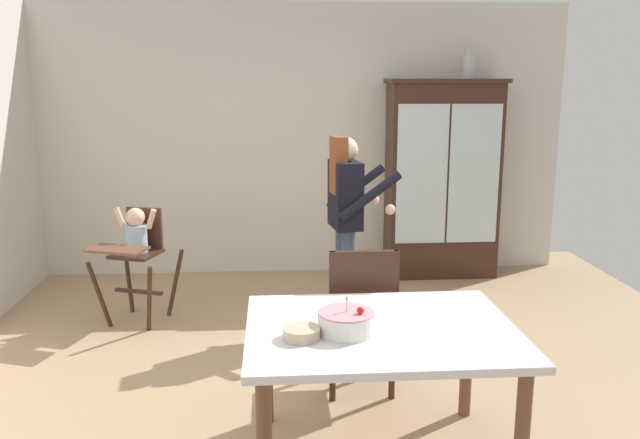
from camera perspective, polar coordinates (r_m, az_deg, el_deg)
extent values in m
plane|color=tan|center=(4.35, 0.14, -14.34)|extent=(6.24, 6.24, 0.00)
cube|color=beige|center=(6.54, -1.61, 6.99)|extent=(5.32, 0.06, 2.70)
cube|color=#382116|center=(6.54, 10.76, 3.36)|extent=(1.08, 0.42, 1.92)
cube|color=#382116|center=(6.47, 11.11, 11.98)|extent=(1.14, 0.48, 0.04)
cube|color=silver|center=(6.26, 9.03, 3.92)|extent=(0.49, 0.01, 1.35)
cube|color=silver|center=(6.40, 13.51, 3.91)|extent=(0.49, 0.01, 1.35)
cube|color=#382116|center=(6.53, 10.79, 4.19)|extent=(1.00, 0.36, 0.02)
cylinder|color=#B2B7B2|center=(6.53, 13.04, 13.04)|extent=(0.13, 0.13, 0.22)
cylinder|color=#B2B7B2|center=(6.54, 13.10, 14.22)|extent=(0.07, 0.07, 0.05)
cylinder|color=#382116|center=(5.43, -18.99, -6.32)|extent=(0.17, 0.11, 0.56)
cylinder|color=#382116|center=(5.21, -14.90, -6.84)|extent=(0.11, 0.17, 0.56)
cylinder|color=#382116|center=(5.78, -16.62, -5.04)|extent=(0.11, 0.17, 0.56)
cylinder|color=#382116|center=(5.58, -12.71, -5.46)|extent=(0.17, 0.11, 0.56)
cube|color=#382116|center=(5.50, -15.79, -6.17)|extent=(0.41, 0.17, 0.02)
cube|color=#382116|center=(5.41, -15.98, -2.94)|extent=(0.43, 0.43, 0.02)
cube|color=#382116|center=(5.50, -15.29, -0.71)|extent=(0.30, 0.13, 0.34)
cube|color=brown|center=(5.16, -17.54, -2.53)|extent=(0.49, 0.37, 0.02)
cylinder|color=#9EBCD1|center=(5.40, -15.95, -1.64)|extent=(0.17, 0.17, 0.22)
sphere|color=beige|center=(5.36, -16.06, 0.21)|extent=(0.15, 0.15, 0.15)
cylinder|color=beige|center=(5.44, -17.33, 0.20)|extent=(0.11, 0.07, 0.17)
cylinder|color=beige|center=(5.30, -14.75, 0.05)|extent=(0.11, 0.07, 0.17)
cylinder|color=#33425B|center=(5.06, 2.44, -5.43)|extent=(0.11, 0.11, 0.82)
cylinder|color=#33425B|center=(5.22, 1.96, -4.88)|extent=(0.11, 0.11, 0.82)
cube|color=black|center=(4.98, 2.26, 2.22)|extent=(0.25, 0.38, 0.52)
cube|color=white|center=(5.01, 3.41, 2.27)|extent=(0.02, 0.06, 0.49)
sphere|color=beige|center=(4.94, 2.30, 6.23)|extent=(0.19, 0.19, 0.19)
cube|color=brown|center=(4.94, 1.66, 4.83)|extent=(0.13, 0.21, 0.44)
cylinder|color=black|center=(4.83, 4.47, 2.08)|extent=(0.50, 0.14, 0.37)
sphere|color=beige|center=(4.90, 6.25, 0.88)|extent=(0.08, 0.08, 0.08)
cylinder|color=black|center=(5.21, 3.20, 2.84)|extent=(0.50, 0.14, 0.37)
sphere|color=beige|center=(5.27, 4.86, 1.72)|extent=(0.08, 0.08, 0.08)
cube|color=silver|center=(3.28, 5.43, -9.75)|extent=(1.35, 1.04, 0.04)
cylinder|color=brown|center=(3.21, 17.46, -18.09)|extent=(0.07, 0.07, 0.70)
cylinder|color=brown|center=(3.78, -4.76, -12.77)|extent=(0.07, 0.07, 0.70)
cylinder|color=brown|center=(3.93, 12.88, -12.01)|extent=(0.07, 0.07, 0.70)
cylinder|color=white|center=(3.16, 2.36, -9.16)|extent=(0.28, 0.28, 0.10)
cylinder|color=pink|center=(3.14, 2.37, -8.24)|extent=(0.27, 0.27, 0.01)
cylinder|color=#F2E5CC|center=(3.13, 2.38, -7.66)|extent=(0.01, 0.01, 0.06)
cone|color=yellow|center=(3.12, 2.38, -6.93)|extent=(0.02, 0.02, 0.02)
sphere|color=red|center=(3.11, 3.61, -8.04)|extent=(0.04, 0.04, 0.04)
cylinder|color=#C6AD93|center=(3.10, -1.66, -10.03)|extent=(0.18, 0.18, 0.05)
cylinder|color=#382116|center=(4.43, 5.51, -10.68)|extent=(0.04, 0.04, 0.45)
cylinder|color=#382116|center=(4.38, 0.65, -10.88)|extent=(0.04, 0.04, 0.45)
cylinder|color=#382116|center=(4.09, 6.41, -12.68)|extent=(0.04, 0.04, 0.45)
cylinder|color=#382116|center=(4.04, 1.12, -12.92)|extent=(0.04, 0.04, 0.45)
cube|color=brown|center=(4.14, 3.47, -8.72)|extent=(0.44, 0.44, 0.03)
cube|color=#382116|center=(3.87, 3.92, -6.24)|extent=(0.42, 0.04, 0.48)
cylinder|color=#382116|center=(3.90, 6.70, -6.15)|extent=(0.03, 0.03, 0.48)
cylinder|color=#382116|center=(3.85, 1.10, -6.32)|extent=(0.03, 0.03, 0.48)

